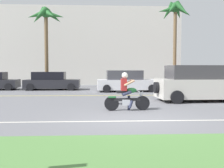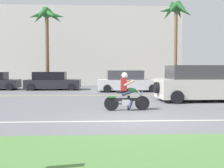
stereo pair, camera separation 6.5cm
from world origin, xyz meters
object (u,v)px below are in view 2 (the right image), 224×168
object	(u,v)px
motorcyclist	(127,94)
palm_tree_0	(47,20)
suv_nearby	(202,84)
palm_tree_1	(176,15)
parked_car_3	(209,80)
parked_car_2	(127,82)
parked_car_1	(52,81)

from	to	relation	value
motorcyclist	palm_tree_0	size ratio (longest dim) A/B	0.26
suv_nearby	palm_tree_1	xyz separation A→B (m)	(1.35, 9.56, 5.42)
parked_car_3	palm_tree_1	world-z (taller)	palm_tree_1
parked_car_2	parked_car_3	world-z (taller)	parked_car_3
parked_car_2	motorcyclist	bearing A→B (deg)	-96.24
suv_nearby	palm_tree_0	distance (m)	14.71
palm_tree_0	motorcyclist	bearing A→B (deg)	-66.40
parked_car_1	palm_tree_0	xyz separation A→B (m)	(-0.72, 1.80, 5.21)
parked_car_1	palm_tree_0	world-z (taller)	palm_tree_0
suv_nearby	palm_tree_1	bearing A→B (deg)	81.95
suv_nearby	parked_car_3	world-z (taller)	suv_nearby
parked_car_3	parked_car_1	bearing A→B (deg)	176.96
parked_car_1	palm_tree_0	size ratio (longest dim) A/B	0.62
suv_nearby	palm_tree_0	world-z (taller)	palm_tree_0
motorcyclist	parked_car_3	distance (m)	12.83
parked_car_2	palm_tree_1	distance (m)	8.03
parked_car_1	parked_car_2	distance (m)	6.15
parked_car_1	parked_car_2	size ratio (longest dim) A/B	0.95
motorcyclist	palm_tree_0	bearing A→B (deg)	113.60
palm_tree_0	palm_tree_1	size ratio (longest dim) A/B	0.93
motorcyclist	suv_nearby	xyz separation A→B (m)	(4.21, 2.97, 0.26)
palm_tree_0	parked_car_1	bearing A→B (deg)	-68.22
palm_tree_1	parked_car_2	bearing A→B (deg)	-142.60
parked_car_2	palm_tree_0	bearing A→B (deg)	150.41
motorcyclist	parked_car_2	world-z (taller)	parked_car_2
parked_car_1	parked_car_2	world-z (taller)	parked_car_2
motorcyclist	parked_car_2	xyz separation A→B (m)	(0.99, 9.03, 0.08)
suv_nearby	parked_car_1	xyz separation A→B (m)	(-9.07, 7.98, -0.23)
suv_nearby	motorcyclist	bearing A→B (deg)	-144.80
parked_car_3	palm_tree_0	xyz separation A→B (m)	(-13.24, 2.47, 5.13)
suv_nearby	palm_tree_1	world-z (taller)	palm_tree_1
parked_car_2	parked_car_3	size ratio (longest dim) A/B	1.10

